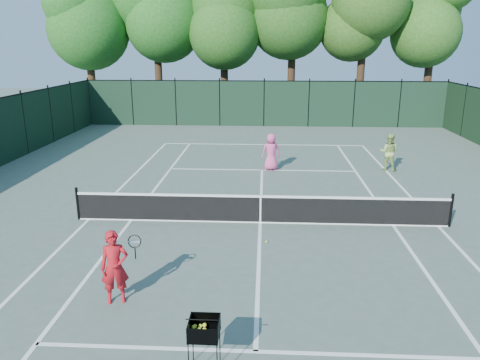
# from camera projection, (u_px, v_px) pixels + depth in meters

# --- Properties ---
(ground) EXTENTS (90.00, 90.00, 0.00)m
(ground) POSITION_uv_depth(u_px,v_px,m) (260.00, 223.00, 14.67)
(ground) COLOR #4D5D53
(ground) RESTS_ON ground
(sideline_doubles_left) EXTENTS (0.10, 23.77, 0.01)m
(sideline_doubles_left) POSITION_uv_depth(u_px,v_px,m) (89.00, 219.00, 14.96)
(sideline_doubles_left) COLOR white
(sideline_doubles_left) RESTS_ON ground
(sideline_doubles_right) EXTENTS (0.10, 23.77, 0.01)m
(sideline_doubles_right) POSITION_uv_depth(u_px,v_px,m) (438.00, 226.00, 14.38)
(sideline_doubles_right) COLOR white
(sideline_doubles_right) RESTS_ON ground
(sideline_singles_left) EXTENTS (0.10, 23.77, 0.01)m
(sideline_singles_left) POSITION_uv_depth(u_px,v_px,m) (131.00, 220.00, 14.88)
(sideline_singles_left) COLOR white
(sideline_singles_left) RESTS_ON ground
(sideline_singles_right) EXTENTS (0.10, 23.77, 0.01)m
(sideline_singles_right) POSITION_uv_depth(u_px,v_px,m) (393.00, 225.00, 14.45)
(sideline_singles_right) COLOR white
(sideline_singles_right) RESTS_ON ground
(baseline_far) EXTENTS (10.97, 0.10, 0.01)m
(baseline_far) POSITION_uv_depth(u_px,v_px,m) (263.00, 144.00, 26.06)
(baseline_far) COLOR white
(baseline_far) RESTS_ON ground
(service_line_near) EXTENTS (8.23, 0.10, 0.01)m
(service_line_near) POSITION_uv_depth(u_px,v_px,m) (256.00, 351.00, 8.53)
(service_line_near) COLOR white
(service_line_near) RESTS_ON ground
(service_line_far) EXTENTS (8.23, 0.10, 0.01)m
(service_line_far) POSITION_uv_depth(u_px,v_px,m) (262.00, 170.00, 20.80)
(service_line_far) COLOR white
(service_line_far) RESTS_ON ground
(center_service_line) EXTENTS (0.10, 12.80, 0.01)m
(center_service_line) POSITION_uv_depth(u_px,v_px,m) (260.00, 223.00, 14.67)
(center_service_line) COLOR white
(center_service_line) RESTS_ON ground
(tennis_net) EXTENTS (11.69, 0.09, 1.06)m
(tennis_net) POSITION_uv_depth(u_px,v_px,m) (260.00, 209.00, 14.54)
(tennis_net) COLOR black
(tennis_net) RESTS_ON ground
(fence_far) EXTENTS (24.00, 0.05, 3.00)m
(fence_far) POSITION_uv_depth(u_px,v_px,m) (264.00, 104.00, 31.50)
(fence_far) COLOR black
(fence_far) RESTS_ON ground
(tree_0) EXTENTS (6.40, 6.40, 13.14)m
(tree_0) POSITION_uv_depth(u_px,v_px,m) (85.00, 4.00, 33.67)
(tree_0) COLOR black
(tree_0) RESTS_ON ground
(tree_2) EXTENTS (6.00, 6.00, 12.40)m
(tree_2) POSITION_uv_depth(u_px,v_px,m) (224.00, 10.00, 33.56)
(tree_2) COLOR black
(tree_2) RESTS_ON ground
(tree_4) EXTENTS (6.20, 6.20, 12.97)m
(tree_4) POSITION_uv_depth(u_px,v_px,m) (366.00, 3.00, 32.72)
(tree_4) COLOR black
(tree_4) RESTS_ON ground
(tree_5) EXTENTS (5.80, 5.80, 12.23)m
(tree_5) POSITION_uv_depth(u_px,v_px,m) (435.00, 10.00, 33.06)
(tree_5) COLOR black
(tree_5) RESTS_ON ground
(coach) EXTENTS (0.82, 0.79, 1.63)m
(coach) POSITION_uv_depth(u_px,v_px,m) (115.00, 267.00, 9.98)
(coach) COLOR #B5141D
(coach) RESTS_ON ground
(player_pink) EXTENTS (0.86, 0.62, 1.64)m
(player_pink) POSITION_uv_depth(u_px,v_px,m) (271.00, 152.00, 20.62)
(player_pink) COLOR #DD4E8A
(player_pink) RESTS_ON ground
(player_green) EXTENTS (0.96, 0.85, 1.64)m
(player_green) POSITION_uv_depth(u_px,v_px,m) (389.00, 152.00, 20.58)
(player_green) COLOR #9DBE5F
(player_green) RESTS_ON ground
(ball_hopper) EXTENTS (0.52, 0.52, 0.98)m
(ball_hopper) POSITION_uv_depth(u_px,v_px,m) (204.00, 329.00, 7.81)
(ball_hopper) COLOR black
(ball_hopper) RESTS_ON ground
(loose_ball_midcourt) EXTENTS (0.07, 0.07, 0.07)m
(loose_ball_midcourt) POSITION_uv_depth(u_px,v_px,m) (266.00, 242.00, 13.18)
(loose_ball_midcourt) COLOR gold
(loose_ball_midcourt) RESTS_ON ground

